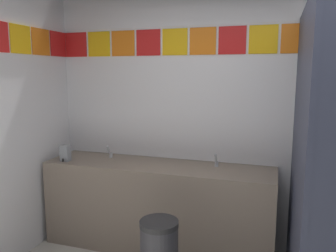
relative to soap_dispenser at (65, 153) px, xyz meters
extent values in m
cube|color=silver|center=(1.71, 0.47, 0.48)|extent=(3.90, 0.08, 2.81)
cube|color=red|center=(-0.10, 0.43, 1.10)|extent=(0.25, 0.01, 0.25)
cube|color=yellow|center=(0.18, 0.43, 1.10)|extent=(0.25, 0.01, 0.25)
cube|color=orange|center=(0.46, 0.43, 1.10)|extent=(0.25, 0.01, 0.25)
cube|color=red|center=(0.74, 0.43, 1.10)|extent=(0.25, 0.01, 0.25)
cube|color=yellow|center=(1.02, 0.43, 1.10)|extent=(0.25, 0.01, 0.25)
cube|color=orange|center=(1.29, 0.43, 1.10)|extent=(0.25, 0.01, 0.25)
cube|color=red|center=(1.57, 0.43, 1.10)|extent=(0.25, 0.01, 0.25)
cube|color=yellow|center=(1.85, 0.43, 1.10)|extent=(0.25, 0.01, 0.25)
cube|color=orange|center=(2.13, 0.43, 1.10)|extent=(0.25, 0.01, 0.25)
cube|color=red|center=(2.41, 0.43, 1.10)|extent=(0.25, 0.01, 0.25)
cube|color=yellow|center=(-0.23, -0.26, 1.10)|extent=(0.01, 0.25, 0.25)
cube|color=orange|center=(-0.23, 0.02, 1.10)|extent=(0.01, 0.25, 0.25)
cube|color=red|center=(-0.23, 0.29, 1.10)|extent=(0.01, 0.25, 0.25)
cube|color=gray|center=(0.92, 0.16, -0.50)|extent=(2.22, 0.55, 0.85)
cube|color=gray|center=(0.92, 0.42, -0.12)|extent=(2.22, 0.03, 0.08)
cylinder|color=#F0DCC7|center=(0.37, 0.13, -0.13)|extent=(0.34, 0.34, 0.10)
cylinder|color=#F0DCC7|center=(1.48, 0.13, -0.13)|extent=(0.34, 0.34, 0.10)
cylinder|color=silver|center=(0.37, 0.27, -0.05)|extent=(0.04, 0.04, 0.05)
cylinder|color=silver|center=(0.37, 0.22, 0.02)|extent=(0.02, 0.06, 0.09)
cylinder|color=silver|center=(1.48, 0.27, -0.05)|extent=(0.04, 0.04, 0.05)
cylinder|color=silver|center=(1.48, 0.22, 0.02)|extent=(0.02, 0.06, 0.09)
cube|color=gray|center=(0.00, 0.00, 0.00)|extent=(0.09, 0.07, 0.16)
cylinder|color=black|center=(0.00, -0.04, -0.06)|extent=(0.02, 0.02, 0.03)
cube|color=#33384C|center=(2.17, -0.27, 0.17)|extent=(0.04, 1.41, 2.19)
cylinder|color=silver|center=(2.19, -0.96, 0.28)|extent=(0.02, 0.02, 0.10)
cylinder|color=#262628|center=(1.20, -0.59, -0.31)|extent=(0.29, 0.29, 0.04)
camera|label=1|loc=(1.99, -2.81, 0.80)|focal=35.94mm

